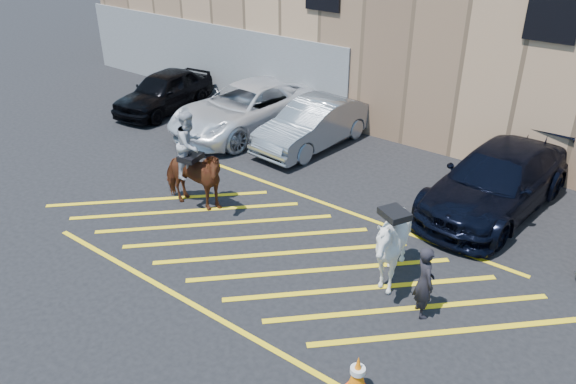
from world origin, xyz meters
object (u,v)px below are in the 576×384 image
Objects in this scene: handler at (424,282)px; mounted_bay at (192,170)px; traffic_cone at (357,374)px; saddled_white at (391,245)px; car_black_suv at (164,91)px; car_white_pickup at (247,108)px; car_silver_sedan at (314,124)px; car_blue_suv at (496,181)px.

mounted_bay is at bearing 41.43° from handler.
saddled_white is at bearing 108.78° from traffic_cone.
car_white_pickup is (3.76, 0.37, 0.06)m from car_black_suv.
car_white_pickup is 2.59m from car_silver_sedan.
mounted_bay is (-6.17, -4.63, 0.27)m from car_blue_suv.
traffic_cone is at bearing -71.22° from saddled_white.
car_black_suv is at bearing 143.85° from mounted_bay.
car_black_suv is at bearing 150.47° from traffic_cone.
car_black_suv is at bearing 159.63° from saddled_white.
car_blue_suv reaches higher than traffic_cone.
mounted_bay is (2.43, -4.89, 0.26)m from car_white_pickup.
mounted_bay is at bearing 157.65° from traffic_cone.
car_blue_suv is at bearing 36.86° from mounted_bay.
car_white_pickup is 10.34m from handler.
saddled_white is (5.57, 0.15, -0.10)m from mounted_bay.
saddled_white reaches higher than handler.
handler is 0.68× the size of saddled_white.
car_black_suv is 5.89× the size of traffic_cone.
car_black_suv is 0.96× the size of car_silver_sedan.
car_white_pickup is at bearing 149.37° from saddled_white.
car_black_suv is 13.58m from handler.
mounted_bay is (-6.52, 0.28, 0.30)m from handler.
car_silver_sedan is at bearing 3.50° from handler.
car_silver_sedan reaches higher than traffic_cone.
traffic_cone is (0.01, -2.40, -0.39)m from handler.
car_white_pickup reaches higher than car_black_suv.
car_silver_sedan is at bearing 129.18° from traffic_cone.
traffic_cone is at bearing -35.03° from car_white_pickup.
mounted_bay is at bearing -87.67° from car_silver_sedan.
car_blue_suv reaches higher than car_black_suv.
car_white_pickup is at bearing 13.90° from handler.
saddled_white is at bearing -38.61° from car_silver_sedan.
car_blue_suv is 2.43× the size of saddled_white.
handler is (6.37, -5.42, 0.02)m from car_silver_sedan.
handler is at bearing -36.37° from car_silver_sedan.
traffic_cone is (0.97, -2.84, -0.59)m from saddled_white.
saddled_white reaches higher than traffic_cone.
mounted_bay reaches higher than car_black_suv.
car_blue_suv is 7.71m from mounted_bay.
car_blue_suv is at bearing 82.36° from saddled_white.
mounted_bay reaches higher than traffic_cone.
saddled_white reaches higher than car_silver_sedan.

